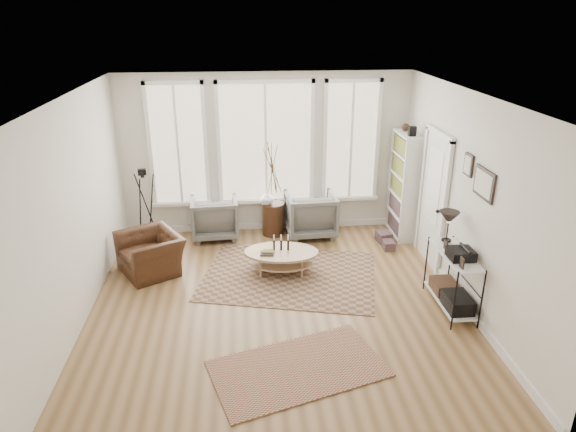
{
  "coord_description": "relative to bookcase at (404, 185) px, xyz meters",
  "views": [
    {
      "loc": [
        -0.44,
        -6.25,
        3.88
      ],
      "look_at": [
        0.2,
        0.6,
        1.1
      ],
      "focal_mm": 32.0,
      "sensor_mm": 36.0,
      "label": 1
    }
  ],
  "objects": [
    {
      "name": "room",
      "position": [
        -2.42,
        -2.2,
        0.47
      ],
      "size": [
        5.5,
        5.54,
        2.9
      ],
      "color": "olive",
      "rests_on": "ground"
    },
    {
      "name": "vase",
      "position": [
        -2.44,
        0.19,
        -0.22
      ],
      "size": [
        0.24,
        0.24,
        0.24
      ],
      "primitive_type": "imported",
      "rotation": [
        0.0,
        0.0,
        0.04
      ],
      "color": "silver",
      "rests_on": "side_table"
    },
    {
      "name": "accent_chair",
      "position": [
        -4.36,
        -1.04,
        -0.64
      ],
      "size": [
        1.26,
        1.21,
        0.63
      ],
      "primitive_type": "imported",
      "rotation": [
        0.0,
        0.0,
        -1.04
      ],
      "color": "#3D2214",
      "rests_on": "ground"
    },
    {
      "name": "armchair_right",
      "position": [
        -1.66,
        0.15,
        -0.55
      ],
      "size": [
        0.92,
        0.94,
        0.82
      ],
      "primitive_type": "imported",
      "rotation": [
        0.0,
        0.0,
        3.2
      ],
      "color": "slate",
      "rests_on": "ground"
    },
    {
      "name": "side_table",
      "position": [
        -2.34,
        0.22,
        -0.14
      ],
      "size": [
        0.41,
        0.41,
        1.7
      ],
      "color": "#3D2214",
      "rests_on": "ground"
    },
    {
      "name": "coffee_table",
      "position": [
        -2.31,
        -1.28,
        -0.67
      ],
      "size": [
        1.23,
        0.86,
        0.53
      ],
      "color": "tan",
      "rests_on": "ground"
    },
    {
      "name": "rug_runner",
      "position": [
        -2.31,
        -3.66,
        -0.94
      ],
      "size": [
        2.2,
        1.63,
        0.01
      ],
      "primitive_type": "cube",
      "rotation": [
        0.0,
        0.0,
        0.3
      ],
      "color": "brown",
      "rests_on": "ground"
    },
    {
      "name": "bookcase",
      "position": [
        0.0,
        0.0,
        0.0
      ],
      "size": [
        0.31,
        0.85,
        2.06
      ],
      "color": "white",
      "rests_on": "ground"
    },
    {
      "name": "low_shelf",
      "position": [
        -0.06,
        -2.52,
        -0.44
      ],
      "size": [
        0.38,
        1.08,
        1.3
      ],
      "color": "white",
      "rests_on": "ground"
    },
    {
      "name": "book_stack_far",
      "position": [
        -0.39,
        -0.62,
        -0.88
      ],
      "size": [
        0.19,
        0.24,
        0.15
      ],
      "primitive_type": "cube",
      "rotation": [
        0.0,
        0.0,
        -0.0
      ],
      "color": "brown",
      "rests_on": "ground"
    },
    {
      "name": "rug_main",
      "position": [
        -2.19,
        -1.41,
        -0.95
      ],
      "size": [
        3.02,
        2.53,
        0.01
      ],
      "primitive_type": "cube",
      "rotation": [
        0.0,
        0.0,
        -0.24
      ],
      "color": "brown",
      "rests_on": "ground"
    },
    {
      "name": "book_stack_near",
      "position": [
        -0.39,
        -0.29,
        -0.86
      ],
      "size": [
        0.27,
        0.32,
        0.19
      ],
      "primitive_type": "cube",
      "rotation": [
        0.0,
        0.0,
        0.15
      ],
      "color": "brown",
      "rests_on": "ground"
    },
    {
      "name": "wall_art",
      "position": [
        0.14,
        -2.49,
        0.92
      ],
      "size": [
        0.04,
        0.88,
        0.44
      ],
      "color": "black",
      "rests_on": "ground"
    },
    {
      "name": "armchair_left",
      "position": [
        -3.4,
        0.22,
        -0.57
      ],
      "size": [
        0.87,
        0.89,
        0.77
      ],
      "primitive_type": "imported",
      "rotation": [
        0.0,
        0.0,
        3.21
      ],
      "color": "slate",
      "rests_on": "ground"
    },
    {
      "name": "bay_window",
      "position": [
        -2.44,
        0.49,
        0.65
      ],
      "size": [
        4.14,
        0.12,
        2.24
      ],
      "color": "#CAB77F",
      "rests_on": "ground"
    },
    {
      "name": "door",
      "position": [
        0.13,
        -1.08,
        0.17
      ],
      "size": [
        0.09,
        1.06,
        2.22
      ],
      "color": "white",
      "rests_on": "ground"
    },
    {
      "name": "tripod_camera",
      "position": [
        -4.57,
        0.05,
        -0.33
      ],
      "size": [
        0.48,
        0.48,
        1.37
      ],
      "color": "black",
      "rests_on": "ground"
    }
  ]
}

